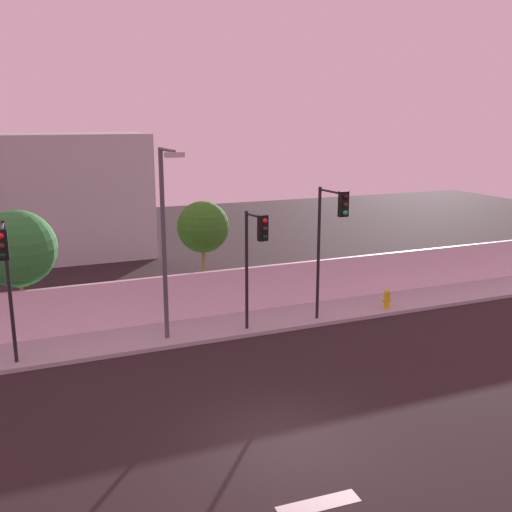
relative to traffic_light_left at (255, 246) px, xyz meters
The scene contains 11 objects.
ground_plane 8.02m from the traffic_light_left, 107.20° to the right, with size 80.00×80.00×0.00m, color black.
sidewalk 4.15m from the traffic_light_left, 149.65° to the left, with size 36.00×2.40×0.15m, color #A6A6A6.
perimeter_wall 4.08m from the traffic_light_left, 130.14° to the left, with size 36.00×0.18×1.80m, color silver.
traffic_light_left is the anchor object (origin of this frame).
traffic_light_center 8.16m from the traffic_light_left, behind, with size 0.35×1.81×4.63m.
traffic_light_right 2.97m from the traffic_light_left, ahead, with size 0.35×1.84×5.17m.
street_lamp_curbside 3.22m from the traffic_light_left, 169.88° to the left, with size 0.60×1.93×6.72m.
fire_hydrant 6.74m from the traffic_light_left, ahead, with size 0.44×0.26×0.81m.
roadside_tree_midleft 8.54m from the traffic_light_left, 155.44° to the left, with size 2.79×2.79×4.66m.
roadside_tree_midright 3.64m from the traffic_light_left, 102.64° to the left, with size 2.09×2.09×4.60m.
low_building_distant 17.95m from the traffic_light_left, 112.76° to the left, with size 13.16×6.00×6.98m, color #ADADAD.
Camera 1 is at (-5.69, -11.79, 7.83)m, focal length 41.34 mm.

